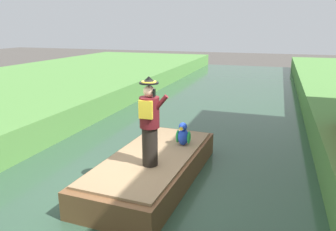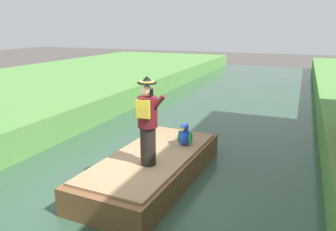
% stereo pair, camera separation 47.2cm
% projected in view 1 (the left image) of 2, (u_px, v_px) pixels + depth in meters
% --- Properties ---
extents(ground_plane, '(80.00, 80.00, 0.00)m').
position_uv_depth(ground_plane, '(141.00, 197.00, 6.83)').
color(ground_plane, '#4C4742').
extents(canal_water, '(7.19, 48.00, 0.10)m').
position_uv_depth(canal_water, '(141.00, 195.00, 6.81)').
color(canal_water, '#33513D').
rests_on(canal_water, ground).
extents(boat, '(1.97, 4.27, 0.61)m').
position_uv_depth(boat, '(153.00, 167.00, 7.33)').
color(boat, brown).
rests_on(boat, canal_water).
extents(person_pirate, '(0.61, 0.42, 1.85)m').
position_uv_depth(person_pirate, '(150.00, 122.00, 6.46)').
color(person_pirate, black).
rests_on(person_pirate, boat).
extents(parrot_plush, '(0.36, 0.34, 0.57)m').
position_uv_depth(parrot_plush, '(183.00, 135.00, 7.79)').
color(parrot_plush, blue).
rests_on(parrot_plush, boat).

